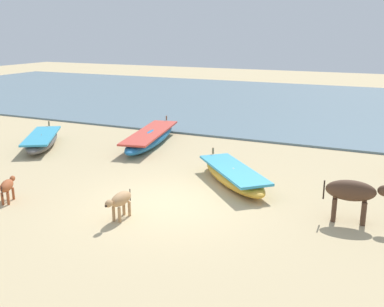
{
  "coord_description": "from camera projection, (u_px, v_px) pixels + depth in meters",
  "views": [
    {
      "loc": [
        5.03,
        -9.59,
        4.3
      ],
      "look_at": [
        -0.58,
        2.64,
        0.6
      ],
      "focal_mm": 42.18,
      "sensor_mm": 36.0,
      "label": 1
    }
  ],
  "objects": [
    {
      "name": "ground",
      "position": [
        170.0,
        203.0,
        11.57
      ],
      "size": [
        80.0,
        80.0,
        0.0
      ],
      "primitive_type": "plane",
      "color": "tan"
    },
    {
      "name": "sea_water",
      "position": [
        304.0,
        104.0,
        26.71
      ],
      "size": [
        60.0,
        20.0,
        0.08
      ],
      "primitive_type": "cube",
      "color": "slate",
      "rests_on": "ground"
    },
    {
      "name": "fishing_boat_0",
      "position": [
        151.0,
        137.0,
        17.46
      ],
      "size": [
        2.06,
        5.08,
        0.71
      ],
      "rotation": [
        0.0,
        0.0,
        1.78
      ],
      "color": "#1E669E",
      "rests_on": "ground"
    },
    {
      "name": "fishing_boat_4",
      "position": [
        42.0,
        140.0,
        17.05
      ],
      "size": [
        2.73,
        3.56,
        0.67
      ],
      "rotation": [
        0.0,
        0.0,
        2.13
      ],
      "color": "#5B5651",
      "rests_on": "ground"
    },
    {
      "name": "fishing_boat_5",
      "position": [
        233.0,
        175.0,
        12.95
      ],
      "size": [
        3.14,
        3.28,
        0.67
      ],
      "rotation": [
        0.0,
        0.0,
        2.32
      ],
      "color": "gold",
      "rests_on": "ground"
    },
    {
      "name": "cow_adult_dark",
      "position": [
        353.0,
        192.0,
        10.26
      ],
      "size": [
        1.55,
        0.54,
        1.0
      ],
      "rotation": [
        0.0,
        0.0,
        0.09
      ],
      "color": "#4C3323",
      "rests_on": "ground"
    },
    {
      "name": "calf_near_rust",
      "position": [
        7.0,
        186.0,
        11.57
      ],
      "size": [
        0.56,
        0.86,
        0.59
      ],
      "rotation": [
        0.0,
        0.0,
        2.03
      ],
      "color": "#9E4C28",
      "rests_on": "ground"
    },
    {
      "name": "calf_far_tan",
      "position": [
        120.0,
        200.0,
        10.48
      ],
      "size": [
        0.3,
        1.01,
        0.65
      ],
      "rotation": [
        0.0,
        0.0,
        4.7
      ],
      "color": "tan",
      "rests_on": "ground"
    }
  ]
}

